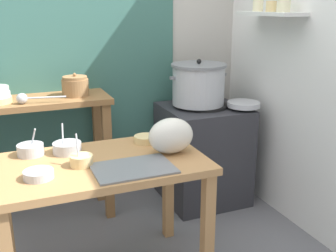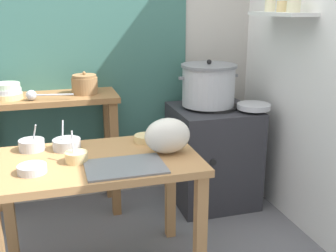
# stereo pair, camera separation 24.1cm
# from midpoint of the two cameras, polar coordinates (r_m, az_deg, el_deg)

# --- Properties ---
(wall_back) EXTENTS (4.40, 0.12, 2.60)m
(wall_back) POSITION_cam_midpoint_polar(r_m,az_deg,el_deg) (3.16, -8.34, 12.74)
(wall_back) COLOR #B2ADA3
(wall_back) RESTS_ON ground
(wall_right) EXTENTS (0.30, 3.20, 2.60)m
(wall_right) POSITION_cam_midpoint_polar(r_m,az_deg,el_deg) (2.85, 22.44, 11.21)
(wall_right) COLOR white
(wall_right) RESTS_ON ground
(prep_table) EXTENTS (1.10, 0.66, 0.72)m
(prep_table) POSITION_cam_midpoint_polar(r_m,az_deg,el_deg) (2.24, -6.87, -7.20)
(prep_table) COLOR #B27F4C
(prep_table) RESTS_ON ground
(back_shelf_table) EXTENTS (0.96, 0.40, 0.90)m
(back_shelf_table) POSITION_cam_midpoint_polar(r_m,az_deg,el_deg) (2.98, -13.97, -0.06)
(back_shelf_table) COLOR olive
(back_shelf_table) RESTS_ON ground
(stove_block) EXTENTS (0.60, 0.61, 0.78)m
(stove_block) POSITION_cam_midpoint_polar(r_m,az_deg,el_deg) (3.22, 8.35, -4.01)
(stove_block) COLOR #2D2D33
(stove_block) RESTS_ON ground
(steamer_pot) EXTENTS (0.46, 0.41, 0.34)m
(steamer_pot) POSITION_cam_midpoint_polar(r_m,az_deg,el_deg) (3.07, 7.94, 5.71)
(steamer_pot) COLOR #B7BABF
(steamer_pot) RESTS_ON stove_block
(clay_pot) EXTENTS (0.18, 0.18, 0.16)m
(clay_pot) POSITION_cam_midpoint_polar(r_m,az_deg,el_deg) (2.93, -9.29, 5.74)
(clay_pot) COLOR olive
(clay_pot) RESTS_ON back_shelf_table
(bowl_stack_enamel) EXTENTS (0.21, 0.21, 0.11)m
(bowl_stack_enamel) POSITION_cam_midpoint_polar(r_m,az_deg,el_deg) (2.90, -19.53, 4.55)
(bowl_stack_enamel) COLOR #E5C684
(bowl_stack_enamel) RESTS_ON back_shelf_table
(ladle) EXTENTS (0.31, 0.09, 0.07)m
(ladle) POSITION_cam_midpoint_polar(r_m,az_deg,el_deg) (2.80, -16.01, 4.13)
(ladle) COLOR #B7BABF
(ladle) RESTS_ON back_shelf_table
(serving_tray) EXTENTS (0.40, 0.28, 0.01)m
(serving_tray) POSITION_cam_midpoint_polar(r_m,az_deg,el_deg) (2.07, -2.70, -5.76)
(serving_tray) COLOR slate
(serving_tray) RESTS_ON prep_table
(plastic_bag) EXTENTS (0.26, 0.18, 0.20)m
(plastic_bag) POSITION_cam_midpoint_polar(r_m,az_deg,el_deg) (2.23, 3.01, -1.42)
(plastic_bag) COLOR silver
(plastic_bag) RESTS_ON prep_table
(wide_pan) EXTENTS (0.24, 0.24, 0.04)m
(wide_pan) POSITION_cam_midpoint_polar(r_m,az_deg,el_deg) (3.05, 14.14, 2.66)
(wide_pan) COLOR #B7BABF
(wide_pan) RESTS_ON stove_block
(prep_bowl_0) EXTENTS (0.14, 0.14, 0.04)m
(prep_bowl_0) POSITION_cam_midpoint_polar(r_m,az_deg,el_deg) (2.07, -15.36, -5.82)
(prep_bowl_0) COLOR #B7BABF
(prep_bowl_0) RESTS_ON prep_table
(prep_bowl_1) EXTENTS (0.14, 0.14, 0.15)m
(prep_bowl_1) POSITION_cam_midpoint_polar(r_m,az_deg,el_deg) (2.38, -15.84, -2.54)
(prep_bowl_1) COLOR #B7BABF
(prep_bowl_1) RESTS_ON prep_table
(prep_bowl_2) EXTENTS (0.14, 0.14, 0.04)m
(prep_bowl_2) POSITION_cam_midpoint_polar(r_m,az_deg,el_deg) (2.43, -0.33, -1.74)
(prep_bowl_2) COLOR #E5C684
(prep_bowl_2) RESTS_ON prep_table
(prep_bowl_3) EXTENTS (0.16, 0.16, 0.16)m
(prep_bowl_3) POSITION_cam_midpoint_polar(r_m,az_deg,el_deg) (2.35, -11.18, -2.49)
(prep_bowl_3) COLOR #B7BABF
(prep_bowl_3) RESTS_ON prep_table
(prep_bowl_4) EXTENTS (0.12, 0.12, 0.17)m
(prep_bowl_4) POSITION_cam_midpoint_polar(r_m,az_deg,el_deg) (2.15, -9.61, -4.28)
(prep_bowl_4) COLOR #E5C684
(prep_bowl_4) RESTS_ON prep_table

